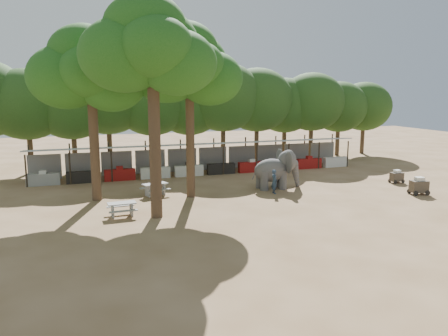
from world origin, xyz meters
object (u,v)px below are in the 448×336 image
object	(u,v)px
yard_tree_center	(149,48)
cart_back	(397,176)
elephant	(277,169)
cart_front	(419,186)
picnic_table_near	(122,207)
yard_tree_left	(88,71)
picnic_table_far	(155,188)
handler	(274,182)
yard_tree_back	(186,66)

from	to	relation	value
yard_tree_center	cart_back	world-z (taller)	yard_tree_center
elephant	cart_front	world-z (taller)	elephant
elephant	picnic_table_near	size ratio (longest dim) A/B	2.20
yard_tree_left	cart_front	bearing A→B (deg)	-14.82
elephant	cart_back	world-z (taller)	elephant
yard_tree_center	picnic_table_far	world-z (taller)	yard_tree_center
elephant	handler	bearing A→B (deg)	-119.75
yard_tree_center	picnic_table_far	xyz separation A→B (m)	(0.93, 4.92, -8.67)
handler	yard_tree_center	bearing A→B (deg)	111.69
yard_tree_back	picnic_table_far	distance (m)	8.32
yard_tree_center	picnic_table_near	bearing A→B (deg)	160.47
yard_tree_left	cart_back	distance (m)	23.59
yard_tree_left	picnic_table_far	distance (m)	8.61
yard_tree_back	elephant	xyz separation A→B (m)	(6.68, 0.32, -7.16)
picnic_table_far	cart_back	xyz separation A→B (m)	(18.28, -1.87, -0.04)
yard_tree_left	elephant	distance (m)	14.41
elephant	picnic_table_far	size ratio (longest dim) A/B	1.79
picnic_table_near	picnic_table_far	distance (m)	5.05
cart_back	handler	bearing A→B (deg)	179.95
elephant	cart_front	xyz separation A→B (m)	(8.35, -4.88, -0.79)
elephant	picnic_table_near	distance (m)	12.00
yard_tree_center	picnic_table_far	bearing A→B (deg)	79.34
handler	cart_front	bearing A→B (deg)	-106.32
picnic_table_far	handler	bearing A→B (deg)	-32.13
elephant	cart_front	size ratio (longest dim) A/B	2.68
yard_tree_left	elephant	world-z (taller)	yard_tree_left
yard_tree_back	cart_front	size ratio (longest dim) A/B	8.44
handler	cart_back	size ratio (longest dim) A/B	1.61
picnic_table_far	cart_back	world-z (taller)	cart_back
yard_tree_left	yard_tree_center	size ratio (longest dim) A/B	0.92
handler	yard_tree_back	bearing A→B (deg)	82.42
cart_back	yard_tree_back	bearing A→B (deg)	175.41
yard_tree_center	cart_back	distance (m)	21.31
cart_front	yard_tree_center	bearing A→B (deg)	-172.85
cart_back	cart_front	bearing A→B (deg)	-109.35
cart_back	picnic_table_near	bearing A→B (deg)	-174.55
picnic_table_far	cart_back	distance (m)	18.38
yard_tree_left	yard_tree_center	bearing A→B (deg)	-59.04
yard_tree_center	elephant	xyz separation A→B (m)	(9.68, 4.32, -7.82)
picnic_table_near	cart_front	world-z (taller)	cart_front
yard_tree_back	elephant	world-z (taller)	yard_tree_back
picnic_table_near	cart_front	size ratio (longest dim) A/B	1.22
picnic_table_far	cart_back	size ratio (longest dim) A/B	1.94
yard_tree_back	picnic_table_near	world-z (taller)	yard_tree_back
handler	cart_front	xyz separation A→B (m)	(9.24, -3.39, -0.24)
yard_tree_center	handler	size ratio (longest dim) A/B	7.20
cart_front	elephant	bearing A→B (deg)	158.63
picnic_table_near	cart_back	xyz separation A→B (m)	(20.91, 2.44, -0.02)
picnic_table_far	yard_tree_center	bearing A→B (deg)	-117.94
elephant	cart_back	bearing A→B (deg)	-6.46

